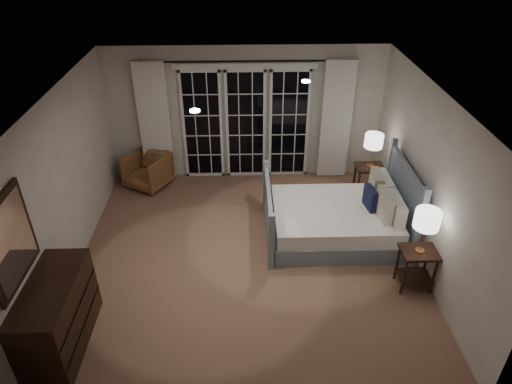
{
  "coord_description": "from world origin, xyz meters",
  "views": [
    {
      "loc": [
        -0.05,
        -5.34,
        4.46
      ],
      "look_at": [
        0.12,
        0.12,
        1.05
      ],
      "focal_mm": 32.0,
      "sensor_mm": 36.0,
      "label": 1
    }
  ],
  "objects_px": {
    "bed": "(338,219)",
    "nightstand_left": "(417,263)",
    "lamp_right": "(374,141)",
    "nightstand_right": "(368,177)",
    "dresser": "(57,316)",
    "lamp_left": "(427,220)",
    "armchair": "(148,170)"
  },
  "relations": [
    {
      "from": "bed",
      "to": "nightstand_left",
      "type": "height_order",
      "value": "bed"
    },
    {
      "from": "bed",
      "to": "lamp_right",
      "type": "distance_m",
      "value": 1.55
    },
    {
      "from": "nightstand_right",
      "to": "dresser",
      "type": "xyz_separation_m",
      "value": [
        -4.38,
        -3.14,
        0.04
      ]
    },
    {
      "from": "lamp_left",
      "to": "lamp_right",
      "type": "xyz_separation_m",
      "value": [
        -0.1,
        2.3,
        -0.01
      ]
    },
    {
      "from": "lamp_left",
      "to": "armchair",
      "type": "bearing_deg",
      "value": 145.38
    },
    {
      "from": "lamp_right",
      "to": "bed",
      "type": "bearing_deg",
      "value": -123.61
    },
    {
      "from": "nightstand_left",
      "to": "lamp_right",
      "type": "relative_size",
      "value": 1.02
    },
    {
      "from": "lamp_right",
      "to": "dresser",
      "type": "height_order",
      "value": "lamp_right"
    },
    {
      "from": "bed",
      "to": "nightstand_right",
      "type": "height_order",
      "value": "bed"
    },
    {
      "from": "lamp_left",
      "to": "dresser",
      "type": "relative_size",
      "value": 0.49
    },
    {
      "from": "nightstand_right",
      "to": "dresser",
      "type": "height_order",
      "value": "dresser"
    },
    {
      "from": "bed",
      "to": "dresser",
      "type": "distance_m",
      "value": 4.18
    },
    {
      "from": "lamp_right",
      "to": "armchair",
      "type": "bearing_deg",
      "value": 172.48
    },
    {
      "from": "nightstand_left",
      "to": "lamp_left",
      "type": "height_order",
      "value": "lamp_left"
    },
    {
      "from": "bed",
      "to": "lamp_left",
      "type": "relative_size",
      "value": 3.34
    },
    {
      "from": "nightstand_right",
      "to": "lamp_right",
      "type": "height_order",
      "value": "lamp_right"
    },
    {
      "from": "bed",
      "to": "armchair",
      "type": "bearing_deg",
      "value": 153.37
    },
    {
      "from": "nightstand_left",
      "to": "lamp_right",
      "type": "bearing_deg",
      "value": 92.52
    },
    {
      "from": "lamp_left",
      "to": "dresser",
      "type": "height_order",
      "value": "lamp_left"
    },
    {
      "from": "nightstand_right",
      "to": "lamp_right",
      "type": "bearing_deg",
      "value": 0.0
    },
    {
      "from": "lamp_right",
      "to": "armchair",
      "type": "xyz_separation_m",
      "value": [
        -3.99,
        0.53,
        -0.79
      ]
    },
    {
      "from": "nightstand_right",
      "to": "lamp_right",
      "type": "distance_m",
      "value": 0.7
    },
    {
      "from": "dresser",
      "to": "lamp_right",
      "type": "bearing_deg",
      "value": 35.62
    },
    {
      "from": "lamp_right",
      "to": "armchair",
      "type": "distance_m",
      "value": 4.1
    },
    {
      "from": "lamp_left",
      "to": "lamp_right",
      "type": "distance_m",
      "value": 2.3
    },
    {
      "from": "lamp_left",
      "to": "nightstand_left",
      "type": "bearing_deg",
      "value": 0.0
    },
    {
      "from": "nightstand_right",
      "to": "lamp_left",
      "type": "bearing_deg",
      "value": -87.48
    },
    {
      "from": "lamp_right",
      "to": "lamp_left",
      "type": "bearing_deg",
      "value": -87.48
    },
    {
      "from": "lamp_left",
      "to": "armchair",
      "type": "distance_m",
      "value": 5.03
    },
    {
      "from": "nightstand_left",
      "to": "lamp_right",
      "type": "height_order",
      "value": "lamp_right"
    },
    {
      "from": "lamp_left",
      "to": "armchair",
      "type": "relative_size",
      "value": 0.88
    },
    {
      "from": "bed",
      "to": "lamp_right",
      "type": "height_order",
      "value": "lamp_right"
    }
  ]
}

